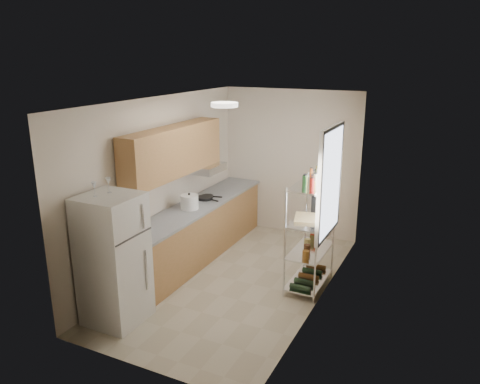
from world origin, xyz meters
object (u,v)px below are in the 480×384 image
object	(u,v)px
frying_pan_large	(205,198)
espresso_machine	(318,202)
rice_cooker	(189,202)
cutting_board	(307,218)
refrigerator	(113,259)

from	to	relation	value
frying_pan_large	espresso_machine	bearing A→B (deg)	10.46
rice_cooker	cutting_board	distance (m)	1.86
frying_pan_large	cutting_board	distance (m)	1.95
refrigerator	frying_pan_large	world-z (taller)	refrigerator
frying_pan_large	cutting_board	xyz separation A→B (m)	(1.89, -0.48, 0.10)
cutting_board	espresso_machine	bearing A→B (deg)	81.90
rice_cooker	frying_pan_large	bearing A→B (deg)	93.40
rice_cooker	frying_pan_large	distance (m)	0.53
refrigerator	cutting_board	size ratio (longest dim) A/B	3.77
rice_cooker	cutting_board	world-z (taller)	rice_cooker
cutting_board	refrigerator	bearing A→B (deg)	-134.74
refrigerator	frying_pan_large	size ratio (longest dim) A/B	6.34
refrigerator	rice_cooker	xyz separation A→B (m)	(-0.03, 1.79, 0.20)
rice_cooker	cutting_board	xyz separation A→B (m)	(1.86, 0.05, 0.01)
rice_cooker	frying_pan_large	xyz separation A→B (m)	(-0.03, 0.52, -0.09)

